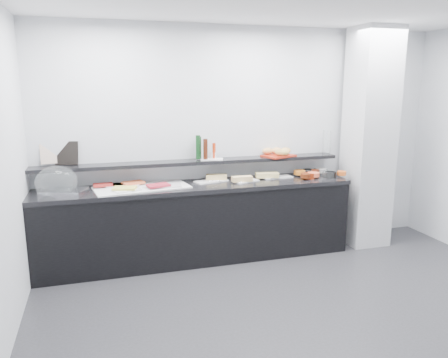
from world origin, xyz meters
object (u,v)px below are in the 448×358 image
object	(u,v)px
sandwich_plate_mid	(246,181)
bread_tray	(279,156)
condiment_tray	(212,159)
cloche_base	(64,191)
carafe	(327,142)
framed_print	(67,153)

from	to	relation	value
sandwich_plate_mid	bread_tray	distance (m)	0.57
sandwich_plate_mid	condiment_tray	world-z (taller)	condiment_tray
cloche_base	carafe	xyz separation A→B (m)	(3.18, 0.18, 0.38)
bread_tray	framed_print	bearing A→B (deg)	155.98
carafe	bread_tray	bearing A→B (deg)	-177.00
cloche_base	bread_tray	xyz separation A→B (m)	(2.51, 0.15, 0.24)
framed_print	bread_tray	xyz separation A→B (m)	(2.47, -0.14, -0.12)
bread_tray	carafe	bearing A→B (deg)	-17.83
sandwich_plate_mid	cloche_base	bearing A→B (deg)	158.19
sandwich_plate_mid	bread_tray	bearing A→B (deg)	-0.23
sandwich_plate_mid	condiment_tray	xyz separation A→B (m)	(-0.36, 0.19, 0.25)
condiment_tray	bread_tray	xyz separation A→B (m)	(0.85, -0.01, 0.00)
cloche_base	condiment_tray	xyz separation A→B (m)	(1.66, 0.16, 0.24)
cloche_base	condiment_tray	size ratio (longest dim) A/B	1.70
framed_print	condiment_tray	distance (m)	1.63
condiment_tray	bread_tray	size ratio (longest dim) A/B	0.68
bread_tray	condiment_tray	bearing A→B (deg)	158.53
sandwich_plate_mid	carafe	world-z (taller)	carafe
condiment_tray	bread_tray	world-z (taller)	bread_tray
cloche_base	condiment_tray	distance (m)	1.68
cloche_base	sandwich_plate_mid	bearing A→B (deg)	19.79
sandwich_plate_mid	carafe	xyz separation A→B (m)	(1.16, 0.22, 0.39)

